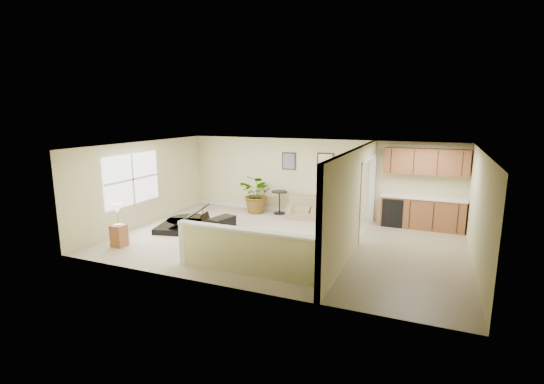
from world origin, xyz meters
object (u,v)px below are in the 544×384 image
at_px(accent_table, 279,199).
at_px(small_plant, 340,217).
at_px(piano, 188,208).
at_px(palm_plant, 258,194).
at_px(piano_bench, 222,226).
at_px(lamp_stand, 119,228).
at_px(loveseat, 311,208).

height_order(accent_table, small_plant, accent_table).
height_order(piano, palm_plant, piano).
bearing_deg(piano_bench, lamp_stand, -137.68).
bearing_deg(small_plant, palm_plant, 172.36).
bearing_deg(accent_table, piano_bench, -101.82).
xyz_separation_m(small_plant, lamp_stand, (-4.72, -4.05, 0.22)).
xyz_separation_m(piano_bench, small_plant, (2.76, 2.27, -0.01)).
xyz_separation_m(piano_bench, accent_table, (0.59, 2.82, 0.24)).
distance_m(accent_table, palm_plant, 0.75).
relative_size(piano, lamp_stand, 1.86).
bearing_deg(lamp_stand, accent_table, 61.01).
bearing_deg(small_plant, piano_bench, -140.55).
distance_m(piano_bench, accent_table, 2.89).
bearing_deg(palm_plant, piano_bench, -87.16).
bearing_deg(lamp_stand, small_plant, 40.67).
bearing_deg(accent_table, piano, -125.50).
bearing_deg(piano_bench, small_plant, 39.45).
height_order(loveseat, accent_table, loveseat).
bearing_deg(palm_plant, accent_table, 12.43).
bearing_deg(piano, loveseat, 26.59).
bearing_deg(loveseat, piano, -150.39).
bearing_deg(small_plant, lamp_stand, -139.33).
bearing_deg(accent_table, lamp_stand, -118.99).
relative_size(palm_plant, small_plant, 2.40).
relative_size(loveseat, accent_table, 2.14).
distance_m(accent_table, lamp_stand, 5.26).
bearing_deg(lamp_stand, loveseat, 51.02).
relative_size(accent_table, palm_plant, 0.54).
distance_m(loveseat, small_plant, 1.15).
bearing_deg(accent_table, loveseat, -2.84).
relative_size(piano, piano_bench, 2.66).
distance_m(palm_plant, small_plant, 2.94).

